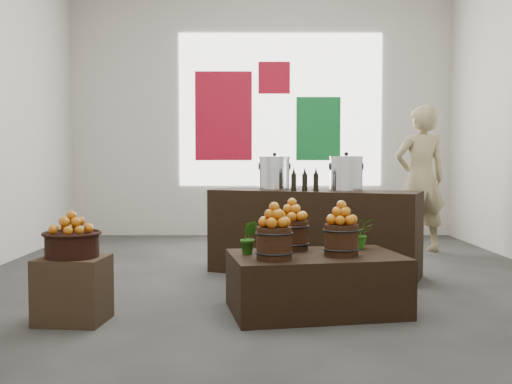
{
  "coord_description": "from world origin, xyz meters",
  "views": [
    {
      "loc": [
        -0.11,
        -5.59,
        1.17
      ],
      "look_at": [
        -0.1,
        -0.4,
        0.9
      ],
      "focal_mm": 40.0,
      "sensor_mm": 36.0,
      "label": 1
    }
  ],
  "objects_px": {
    "counter": "(314,232)",
    "display_table": "(316,283)",
    "crate": "(73,290)",
    "stock_pot_left": "(274,174)",
    "stock_pot_center": "(346,175)",
    "shopper": "(420,179)",
    "wicker_basket": "(72,245)"
  },
  "relations": [
    {
      "from": "counter",
      "to": "stock_pot_center",
      "type": "height_order",
      "value": "stock_pot_center"
    },
    {
      "from": "shopper",
      "to": "stock_pot_center",
      "type": "bearing_deg",
      "value": 43.2
    },
    {
      "from": "wicker_basket",
      "to": "crate",
      "type": "bearing_deg",
      "value": 0.0
    },
    {
      "from": "display_table",
      "to": "stock_pot_left",
      "type": "xyz_separation_m",
      "value": [
        -0.26,
        1.69,
        0.82
      ]
    },
    {
      "from": "crate",
      "to": "stock_pot_left",
      "type": "xyz_separation_m",
      "value": [
        1.54,
        1.97,
        0.8
      ]
    },
    {
      "from": "stock_pot_center",
      "to": "stock_pot_left",
      "type": "bearing_deg",
      "value": 156.95
    },
    {
      "from": "wicker_basket",
      "to": "stock_pot_left",
      "type": "relative_size",
      "value": 1.16
    },
    {
      "from": "stock_pot_center",
      "to": "wicker_basket",
      "type": "bearing_deg",
      "value": -143.57
    },
    {
      "from": "display_table",
      "to": "stock_pot_center",
      "type": "xyz_separation_m",
      "value": [
        0.45,
        1.38,
        0.82
      ]
    },
    {
      "from": "crate",
      "to": "shopper",
      "type": "distance_m",
      "value": 4.82
    },
    {
      "from": "shopper",
      "to": "display_table",
      "type": "bearing_deg",
      "value": 51.34
    },
    {
      "from": "crate",
      "to": "stock_pot_center",
      "type": "relative_size",
      "value": 1.44
    },
    {
      "from": "display_table",
      "to": "stock_pot_left",
      "type": "relative_size",
      "value": 3.95
    },
    {
      "from": "crate",
      "to": "shopper",
      "type": "xyz_separation_m",
      "value": [
        3.48,
        3.25,
        0.71
      ]
    },
    {
      "from": "wicker_basket",
      "to": "stock_pot_left",
      "type": "distance_m",
      "value": 2.55
    },
    {
      "from": "wicker_basket",
      "to": "display_table",
      "type": "xyz_separation_m",
      "value": [
        1.81,
        0.29,
        -0.34
      ]
    },
    {
      "from": "display_table",
      "to": "stock_pot_center",
      "type": "height_order",
      "value": "stock_pot_center"
    },
    {
      "from": "crate",
      "to": "counter",
      "type": "xyz_separation_m",
      "value": [
        1.95,
        1.8,
        0.2
      ]
    },
    {
      "from": "display_table",
      "to": "shopper",
      "type": "relative_size",
      "value": 0.69
    },
    {
      "from": "counter",
      "to": "display_table",
      "type": "bearing_deg",
      "value": -72.19
    },
    {
      "from": "stock_pot_center",
      "to": "crate",
      "type": "bearing_deg",
      "value": -143.57
    },
    {
      "from": "display_table",
      "to": "stock_pot_left",
      "type": "height_order",
      "value": "stock_pot_left"
    },
    {
      "from": "crate",
      "to": "wicker_basket",
      "type": "distance_m",
      "value": 0.33
    },
    {
      "from": "shopper",
      "to": "wicker_basket",
      "type": "bearing_deg",
      "value": 33.81
    },
    {
      "from": "wicker_basket",
      "to": "stock_pot_center",
      "type": "bearing_deg",
      "value": 36.43
    },
    {
      "from": "wicker_basket",
      "to": "display_table",
      "type": "height_order",
      "value": "wicker_basket"
    },
    {
      "from": "display_table",
      "to": "shopper",
      "type": "xyz_separation_m",
      "value": [
        1.67,
        2.97,
        0.72
      ]
    },
    {
      "from": "crate",
      "to": "display_table",
      "type": "relative_size",
      "value": 0.37
    },
    {
      "from": "stock_pot_center",
      "to": "counter",
      "type": "bearing_deg",
      "value": 156.95
    },
    {
      "from": "crate",
      "to": "display_table",
      "type": "bearing_deg",
      "value": 8.98
    },
    {
      "from": "crate",
      "to": "display_table",
      "type": "distance_m",
      "value": 1.83
    },
    {
      "from": "stock_pot_center",
      "to": "shopper",
      "type": "bearing_deg",
      "value": 52.49
    }
  ]
}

